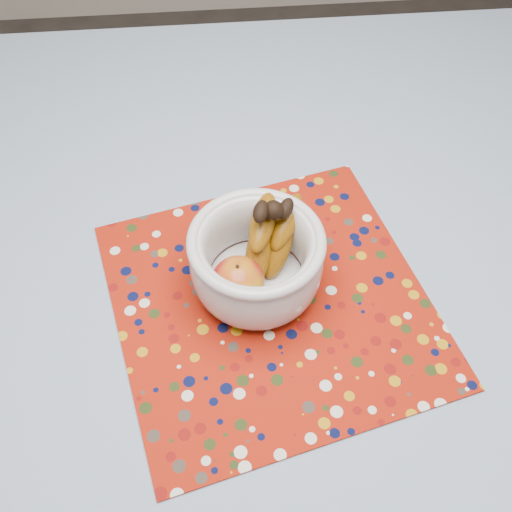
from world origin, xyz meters
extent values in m
plane|color=#2D2826|center=(0.00, 0.00, 0.00)|extent=(4.00, 4.00, 0.00)
cube|color=brown|center=(0.00, 0.00, 0.73)|extent=(1.20, 1.20, 0.04)
cylinder|color=brown|center=(-0.53, 0.53, 0.35)|extent=(0.06, 0.06, 0.71)
cylinder|color=brown|center=(0.53, 0.53, 0.35)|extent=(0.06, 0.06, 0.71)
cube|color=slate|center=(0.00, 0.00, 0.76)|extent=(1.32, 1.32, 0.01)
cube|color=maroon|center=(0.01, -0.08, 0.76)|extent=(0.54, 0.54, 0.00)
cylinder|color=silver|center=(-0.01, -0.05, 0.77)|extent=(0.10, 0.10, 0.01)
cylinder|color=silver|center=(-0.01, -0.05, 0.78)|extent=(0.14, 0.14, 0.01)
torus|color=silver|center=(-0.01, -0.05, 0.87)|extent=(0.19, 0.19, 0.02)
ellipsoid|color=maroon|center=(-0.03, -0.08, 0.82)|extent=(0.08, 0.08, 0.07)
sphere|color=black|center=(0.02, -0.02, 0.89)|extent=(0.03, 0.03, 0.03)
camera|label=1|loc=(-0.05, -0.55, 1.51)|focal=42.00mm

